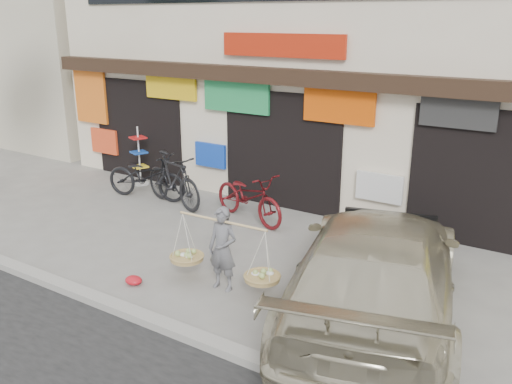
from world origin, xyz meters
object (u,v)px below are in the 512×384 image
Objects in this scene: bike_1 at (173,180)px; suv at (376,269)px; street_vendor at (223,253)px; bike_2 at (249,196)px; bike_0 at (146,176)px; display_rack at (140,161)px.

suv is (5.85, -2.31, 0.17)m from bike_1.
street_vendor is at bearing -113.19° from bike_1.
bike_1 is at bearing 109.90° from bike_2.
street_vendor is 0.94× the size of bike_0.
bike_0 is 1.03× the size of bike_2.
bike_1 is at bearing -102.60° from bike_0.
display_rack reaches higher than bike_0.
bike_2 is 1.35× the size of display_rack.
display_rack reaches higher than street_vendor.
display_rack reaches higher than bike_1.
bike_2 is at bearing 113.23° from street_vendor.
street_vendor is 5.15m from bike_0.
suv reaches higher than bike_1.
bike_0 is 1.03× the size of bike_1.
street_vendor is 0.34× the size of suv.
display_rack is (-1.88, 0.83, -0.01)m from bike_1.
bike_1 is 2.07m from bike_2.
bike_1 is (0.90, -0.04, 0.07)m from bike_0.
suv reaches higher than street_vendor.
street_vendor is at bearing -33.88° from display_rack.
street_vendor is 3.18m from bike_2.
bike_2 is (2.06, 0.12, -0.08)m from bike_1.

